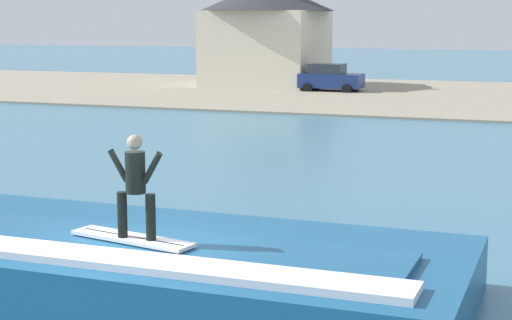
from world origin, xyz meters
name	(u,v)px	position (x,y,z in m)	size (l,w,h in m)	color
ground_plane	(130,308)	(0.00, 0.00, 0.00)	(260.00, 260.00, 0.00)	teal
wave_crest	(141,264)	(-0.22, 0.81, 0.48)	(10.87, 4.45, 1.03)	#1A5683
surfboard	(132,238)	(-0.09, 0.31, 1.06)	(2.29, 0.92, 0.06)	white
surfer	(136,181)	(0.03, 0.24, 2.02)	(0.96, 0.32, 1.67)	black
shoreline_bank	(458,97)	(0.00, 40.20, 0.06)	(120.00, 25.31, 0.12)	gray
car_near_shore	(330,78)	(-8.20, 40.88, 0.95)	(3.99, 2.24, 1.86)	navy
house_with_chimney	(267,29)	(-13.65, 43.91, 4.02)	(9.34, 9.34, 7.67)	beige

